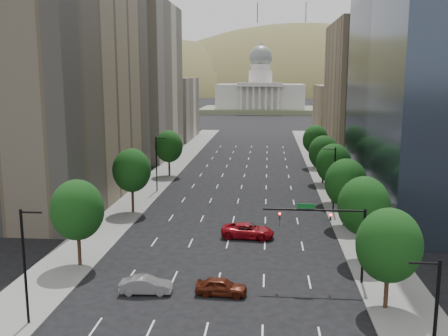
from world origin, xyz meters
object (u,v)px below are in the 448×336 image
(traffic_signal, at_px, (336,228))
(capitol, at_px, (260,96))
(car_silver, at_px, (146,285))
(car_red_far, at_px, (248,231))
(car_maroon, at_px, (221,286))

(traffic_signal, relative_size, capitol, 0.15)
(traffic_signal, height_order, car_silver, traffic_signal)
(car_silver, bearing_deg, traffic_signal, -81.46)
(traffic_signal, bearing_deg, car_red_far, 123.77)
(capitol, bearing_deg, car_silver, -91.53)
(traffic_signal, distance_m, car_maroon, 11.43)
(traffic_signal, height_order, capitol, capitol)
(traffic_signal, distance_m, car_silver, 17.47)
(traffic_signal, distance_m, car_red_far, 15.64)
(car_maroon, xyz_separation_m, car_silver, (-6.52, -0.26, -0.01))
(capitol, xyz_separation_m, car_silver, (-5.97, -223.39, -7.83))
(car_maroon, height_order, car_red_far, car_red_far)
(traffic_signal, bearing_deg, capitol, 92.74)
(car_maroon, relative_size, car_silver, 0.98)
(car_red_far, bearing_deg, traffic_signal, -141.56)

